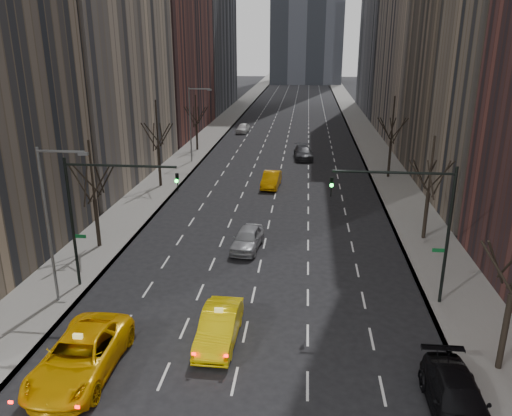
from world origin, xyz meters
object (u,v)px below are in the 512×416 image
(parked_suv_black, at_px, (457,399))
(silver_sedan_ahead, at_px, (247,239))
(taxi_sedan, at_px, (219,327))
(taxi_suv, at_px, (80,356))

(parked_suv_black, bearing_deg, silver_sedan_ahead, 122.76)
(taxi_sedan, distance_m, parked_suv_black, 11.24)
(taxi_suv, height_order, silver_sedan_ahead, taxi_suv)
(taxi_suv, relative_size, taxi_sedan, 1.32)
(parked_suv_black, bearing_deg, taxi_sedan, 157.76)
(taxi_sedan, bearing_deg, taxi_suv, -150.23)
(silver_sedan_ahead, relative_size, parked_suv_black, 0.84)
(taxi_suv, bearing_deg, silver_sedan_ahead, 68.85)
(taxi_sedan, height_order, silver_sedan_ahead, taxi_sedan)
(taxi_sedan, xyz_separation_m, parked_suv_black, (10.40, -4.26, -0.04))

